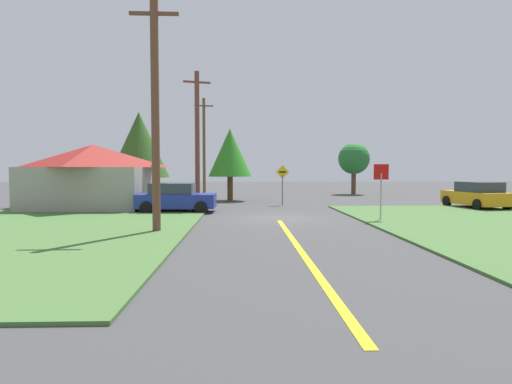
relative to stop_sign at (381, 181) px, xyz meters
name	(u,v)px	position (x,y,z in m)	size (l,w,h in m)	color
ground_plane	(278,218)	(-4.66, 1.17, -1.82)	(120.00, 120.00, 0.00)	#404040
grass_verge_left	(34,230)	(-14.36, -2.83, -1.78)	(12.00, 20.00, 0.08)	#456C35
lane_stripe_center	(300,249)	(-4.66, -6.83, -1.82)	(0.20, 14.00, 0.01)	yellow
stop_sign	(381,181)	(0.00, 0.00, 0.00)	(0.71, 0.10, 2.61)	#9EA0A8
parked_car_near_building	(176,198)	(-10.06, 4.29, -1.02)	(4.29, 2.24, 1.62)	navy
car_on_crossroad	(477,195)	(7.84, 5.96, -1.02)	(2.61, 4.44, 1.62)	orange
utility_pole_near	(155,112)	(-9.58, -3.30, 2.68)	(1.80, 0.30, 8.77)	brown
utility_pole_mid	(197,137)	(-9.37, 9.21, 2.70)	(1.77, 0.60, 8.84)	brown
utility_pole_far	(204,145)	(-10.05, 21.72, 2.90)	(1.80, 0.33, 9.16)	brown
direction_sign	(282,180)	(-3.71, 8.81, -0.18)	(0.91, 0.08, 2.65)	slate
oak_tree_left	(354,159)	(4.24, 20.87, 1.54)	(2.96, 2.96, 4.88)	brown
pine_tree_center	(230,153)	(-7.30, 12.72, 1.79)	(3.27, 3.27, 5.43)	brown
oak_tree_right	(139,145)	(-14.28, 13.63, 2.43)	(4.55, 4.55, 6.77)	brown
barn	(93,176)	(-15.52, 7.11, 0.12)	(6.69, 6.58, 3.89)	gray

